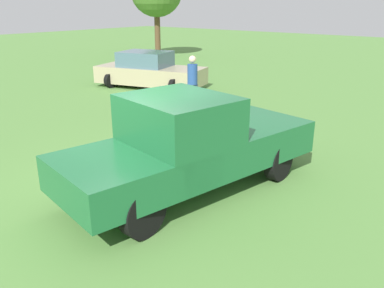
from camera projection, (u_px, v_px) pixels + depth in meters
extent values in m
plane|color=#54843D|center=(137.00, 183.00, 7.81)|extent=(80.00, 80.00, 0.00)
cylinder|color=black|center=(224.00, 141.00, 8.95)|extent=(0.81, 0.22, 0.81)
cylinder|color=black|center=(279.00, 160.00, 7.86)|extent=(0.81, 0.22, 0.81)
cylinder|color=black|center=(95.00, 179.00, 7.01)|extent=(0.81, 0.22, 0.81)
cylinder|color=black|center=(143.00, 212.00, 5.92)|extent=(0.81, 0.22, 0.81)
cube|color=#1E6638|center=(247.00, 136.00, 8.23)|extent=(2.29, 2.15, 0.64)
cube|color=#1E6638|center=(179.00, 136.00, 7.01)|extent=(1.90, 2.08, 1.40)
cube|color=slate|center=(179.00, 111.00, 6.87)|extent=(1.64, 1.89, 0.48)
cube|color=#1E6638|center=(132.00, 171.00, 6.54)|extent=(2.68, 2.23, 0.60)
cube|color=silver|center=(275.00, 138.00, 8.89)|extent=(0.44, 1.74, 0.16)
cylinder|color=black|center=(190.00, 79.00, 16.72)|extent=(0.61, 0.20, 0.61)
cylinder|color=black|center=(175.00, 86.00, 15.44)|extent=(0.61, 0.20, 0.61)
cylinder|color=black|center=(130.00, 75.00, 17.80)|extent=(0.61, 0.20, 0.61)
cylinder|color=black|center=(111.00, 80.00, 16.53)|extent=(0.61, 0.20, 0.61)
cube|color=tan|center=(151.00, 75.00, 16.55)|extent=(2.89, 4.74, 0.68)
cube|color=slate|center=(145.00, 59.00, 16.42)|extent=(2.00, 2.29, 0.60)
cylinder|color=navy|center=(189.00, 97.00, 13.03)|extent=(0.14, 0.14, 0.85)
cylinder|color=navy|center=(195.00, 97.00, 13.03)|extent=(0.14, 0.14, 0.85)
cylinder|color=#284C93|center=(192.00, 74.00, 12.78)|extent=(0.45, 0.45, 0.64)
sphere|color=beige|center=(192.00, 59.00, 12.62)|extent=(0.23, 0.23, 0.23)
cylinder|color=brown|center=(157.00, 32.00, 25.65)|extent=(0.36, 0.36, 3.10)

